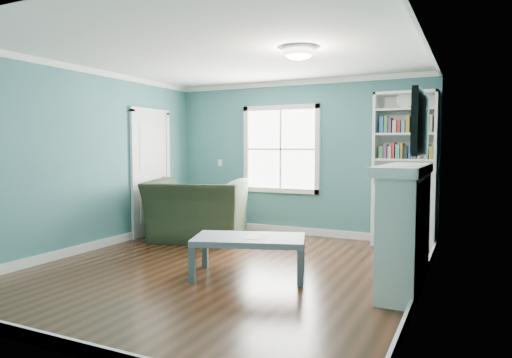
% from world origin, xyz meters
% --- Properties ---
extents(floor, '(5.00, 5.00, 0.00)m').
position_xyz_m(floor, '(0.00, 0.00, 0.00)').
color(floor, black).
rests_on(floor, ground).
extents(room_walls, '(5.00, 5.00, 5.00)m').
position_xyz_m(room_walls, '(0.00, 0.00, 1.58)').
color(room_walls, '#36696D').
rests_on(room_walls, ground).
extents(trim, '(4.50, 5.00, 2.60)m').
position_xyz_m(trim, '(0.00, 0.00, 1.24)').
color(trim, white).
rests_on(trim, ground).
extents(window, '(1.40, 0.06, 1.50)m').
position_xyz_m(window, '(-0.30, 2.49, 1.45)').
color(window, white).
rests_on(window, room_walls).
extents(bookshelf, '(0.90, 0.35, 2.31)m').
position_xyz_m(bookshelf, '(1.77, 2.30, 0.92)').
color(bookshelf, silver).
rests_on(bookshelf, ground).
extents(fireplace, '(0.44, 1.58, 1.30)m').
position_xyz_m(fireplace, '(2.08, 0.20, 0.64)').
color(fireplace, black).
rests_on(fireplace, ground).
extents(tv, '(0.06, 1.10, 0.65)m').
position_xyz_m(tv, '(2.20, 0.20, 1.72)').
color(tv, black).
rests_on(tv, fireplace).
extents(door, '(0.12, 0.98, 2.17)m').
position_xyz_m(door, '(-2.22, 1.40, 1.07)').
color(door, silver).
rests_on(door, ground).
extents(ceiling_fixture, '(0.38, 0.38, 0.15)m').
position_xyz_m(ceiling_fixture, '(0.90, 0.10, 2.55)').
color(ceiling_fixture, white).
rests_on(ceiling_fixture, room_walls).
extents(light_switch, '(0.08, 0.01, 0.12)m').
position_xyz_m(light_switch, '(-1.50, 2.48, 1.20)').
color(light_switch, white).
rests_on(light_switch, room_walls).
extents(recliner, '(1.70, 1.36, 1.29)m').
position_xyz_m(recliner, '(-1.29, 1.38, 0.64)').
color(recliner, black).
rests_on(recliner, ground).
extents(coffee_table, '(1.41, 1.05, 0.46)m').
position_xyz_m(coffee_table, '(0.40, -0.13, 0.40)').
color(coffee_table, '#485156').
rests_on(coffee_table, ground).
extents(paper_sheet, '(0.25, 0.30, 0.00)m').
position_xyz_m(paper_sheet, '(0.48, -0.14, 0.46)').
color(paper_sheet, white).
rests_on(paper_sheet, coffee_table).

